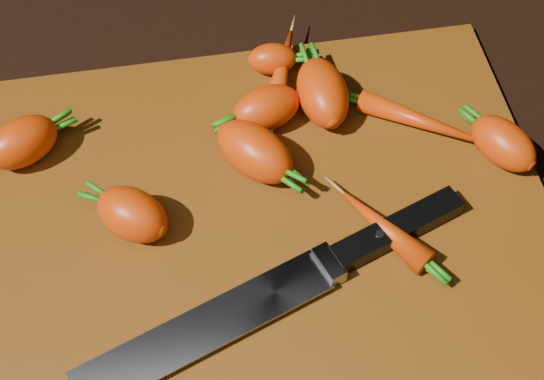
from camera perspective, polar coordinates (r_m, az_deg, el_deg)
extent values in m
cube|color=black|center=(0.70, 0.14, -2.27)|extent=(2.00, 2.00, 0.01)
cube|color=brown|center=(0.69, 0.14, -1.79)|extent=(0.50, 0.40, 0.01)
ellipsoid|color=#E63C06|center=(0.74, -18.31, 3.44)|extent=(0.08, 0.07, 0.04)
ellipsoid|color=#E63C06|center=(0.67, -10.49, -1.82)|extent=(0.08, 0.08, 0.05)
ellipsoid|color=#E63C06|center=(0.69, -1.31, 2.92)|extent=(0.09, 0.09, 0.05)
ellipsoid|color=#E63C06|center=(0.74, 3.83, 7.32)|extent=(0.05, 0.08, 0.05)
ellipsoid|color=#E63C06|center=(0.73, -0.44, 6.17)|extent=(0.08, 0.06, 0.04)
ellipsoid|color=#E63C06|center=(0.78, 0.03, 9.84)|extent=(0.05, 0.04, 0.03)
ellipsoid|color=#E63C06|center=(0.73, 17.01, 3.38)|extent=(0.07, 0.08, 0.04)
ellipsoid|color=#E63C06|center=(0.77, 0.72, 8.93)|extent=(0.06, 0.12, 0.02)
ellipsoid|color=#E63C06|center=(0.74, 11.39, 5.03)|extent=(0.12, 0.09, 0.02)
ellipsoid|color=#E63C06|center=(0.67, 8.44, -2.83)|extent=(0.07, 0.10, 0.03)
cube|color=gray|center=(0.62, -4.54, -10.09)|extent=(0.03, 0.04, 0.02)
cube|color=black|center=(0.64, 1.12, -7.28)|extent=(0.13, 0.07, 0.02)
cylinder|color=#B2B2B7|center=(0.62, -0.40, -7.68)|extent=(0.01, 0.01, 0.00)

